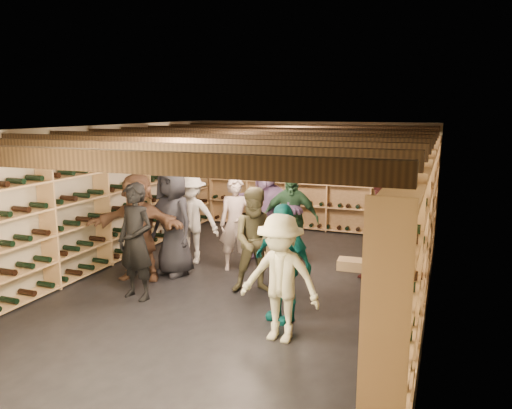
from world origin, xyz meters
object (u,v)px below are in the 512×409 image
object	(u,v)px
crate_loose	(353,264)
person_0	(173,222)
person_9	(190,218)
person_11	(266,208)
person_4	(282,262)
person_8	(384,232)
crate_stack_right	(277,239)
person_3	(280,278)
person_7	(236,224)
person_2	(257,240)
person_1	(136,242)
crate_stack_left	(285,231)
person_12	(397,226)
person_10	(290,219)
person_5	(138,227)

from	to	relation	value
crate_loose	person_0	bearing A→B (deg)	-154.67
person_9	person_11	size ratio (longest dim) A/B	0.85
person_4	person_8	bearing A→B (deg)	83.87
crate_stack_right	person_3	world-z (taller)	person_3
person_7	person_2	bearing A→B (deg)	-74.84
person_4	person_11	distance (m)	2.60
person_0	person_4	size ratio (longest dim) A/B	1.15
person_1	person_2	size ratio (longest dim) A/B	1.07
crate_stack_left	person_7	size ratio (longest dim) A/B	0.54
person_1	person_7	xyz separation A→B (m)	(0.81, 1.71, -0.05)
crate_stack_right	person_0	bearing A→B (deg)	-130.20
person_0	person_9	xyz separation A→B (m)	(-0.04, 0.64, -0.07)
person_1	crate_stack_left	bearing A→B (deg)	77.18
person_1	person_3	size ratio (longest dim) A/B	1.11
person_12	person_3	bearing A→B (deg)	-119.05
crate_stack_left	person_4	distance (m)	3.04
person_0	person_9	bearing A→B (deg)	113.02
crate_loose	person_11	bearing A→B (deg)	180.00
person_0	person_8	world-z (taller)	person_0
person_1	person_3	world-z (taller)	person_1
person_3	person_0	bearing A→B (deg)	149.90
person_0	person_1	distance (m)	1.13
person_1	person_2	xyz separation A→B (m)	(1.51, 0.86, -0.05)
crate_loose	person_0	distance (m)	3.10
crate_stack_left	person_10	bearing A→B (deg)	-66.87
person_5	person_9	xyz separation A→B (m)	(0.35, 1.05, -0.05)
person_3	person_5	world-z (taller)	person_5
person_2	person_5	distance (m)	1.96
person_8	person_1	bearing A→B (deg)	-133.60
crate_stack_right	person_1	distance (m)	2.94
person_0	person_1	size ratio (longest dim) A/B	1.05
person_12	person_2	bearing A→B (deg)	-149.59
crate_stack_right	person_0	size ratio (longest dim) A/B	0.39
person_1	person_7	distance (m)	1.89
crate_stack_left	person_3	distance (m)	3.62
person_8	person_10	world-z (taller)	person_10
person_2	person_12	world-z (taller)	person_12
person_7	crate_loose	bearing A→B (deg)	-3.55
person_4	person_1	bearing A→B (deg)	-155.39
person_3	person_10	xyz separation A→B (m)	(-0.72, 2.71, 0.08)
person_7	person_10	distance (m)	0.93
person_5	person_3	bearing A→B (deg)	-36.00
person_1	person_8	distance (m)	3.71
person_4	person_9	world-z (taller)	person_9
crate_stack_right	person_9	world-z (taller)	person_9
person_2	person_11	world-z (taller)	person_11
person_5	person_12	world-z (taller)	person_5
crate_loose	person_12	size ratio (longest dim) A/B	0.31
person_9	person_12	xyz separation A→B (m)	(3.43, 0.64, 0.01)
person_2	person_7	bearing A→B (deg)	105.26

